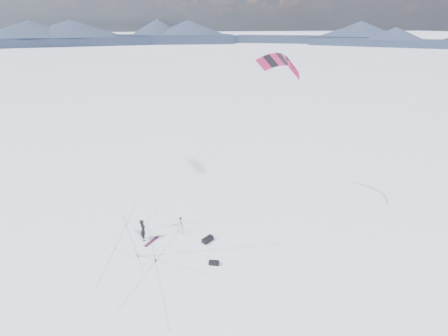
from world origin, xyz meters
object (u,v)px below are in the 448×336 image
object	(u,v)px
snowkiter	(144,239)
tripod	(181,223)
gear_bag_b	(214,263)
snowboard	(152,241)
gear_bag_a	(208,239)

from	to	relation	value
snowkiter	tripod	xyz separation A→B (m)	(3.14, 0.12, 0.94)
gear_bag_b	snowboard	bearing A→B (deg)	160.07
snowboard	gear_bag_a	size ratio (longest dim) A/B	1.47
snowkiter	gear_bag_b	world-z (taller)	snowkiter
tripod	gear_bag_a	size ratio (longest dim) A/B	1.36
gear_bag_b	snowkiter	bearing A→B (deg)	160.52
snowkiter	snowboard	xyz separation A→B (m)	(0.56, -0.49, 0.02)
snowboard	gear_bag_a	world-z (taller)	gear_bag_a
snowboard	tripod	world-z (taller)	tripod
gear_bag_a	gear_bag_b	size ratio (longest dim) A/B	1.28
snowboard	gear_bag_b	distance (m)	5.89
snowkiter	snowboard	size ratio (longest dim) A/B	1.20
snowkiter	tripod	distance (m)	3.28
snowboard	gear_bag_b	size ratio (longest dim) A/B	1.88
snowkiter	gear_bag_a	bearing A→B (deg)	-109.49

